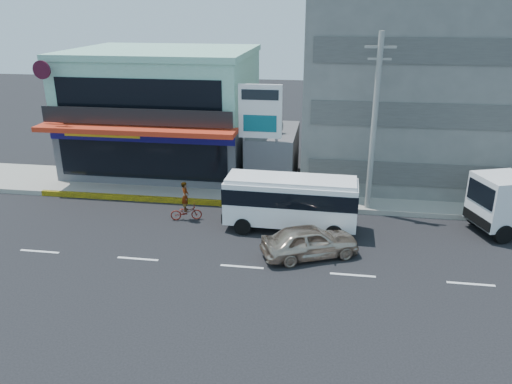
{
  "coord_description": "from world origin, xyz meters",
  "views": [
    {
      "loc": [
        3.67,
        -19.81,
        11.28
      ],
      "look_at": [
        0.05,
        3.92,
        2.2
      ],
      "focal_mm": 35.0,
      "sensor_mm": 36.0,
      "label": 1
    }
  ],
  "objects_px": {
    "concrete_building": "(430,73)",
    "satellite_dish": "(272,133)",
    "billboard": "(260,118)",
    "minibus": "(291,199)",
    "shop_building": "(165,113)",
    "sedan": "(310,241)",
    "motorcycle_rider": "(186,207)",
    "utility_pole_near": "(374,125)"
  },
  "relations": [
    {
      "from": "concrete_building",
      "to": "satellite_dish",
      "type": "distance_m",
      "value": 11.3
    },
    {
      "from": "billboard",
      "to": "minibus",
      "type": "distance_m",
      "value": 6.2
    },
    {
      "from": "shop_building",
      "to": "billboard",
      "type": "relative_size",
      "value": 1.8
    },
    {
      "from": "minibus",
      "to": "sedan",
      "type": "relative_size",
      "value": 1.51
    },
    {
      "from": "motorcycle_rider",
      "to": "satellite_dish",
      "type": "bearing_deg",
      "value": 57.26
    },
    {
      "from": "concrete_building",
      "to": "billboard",
      "type": "relative_size",
      "value": 2.32
    },
    {
      "from": "sedan",
      "to": "shop_building",
      "type": "bearing_deg",
      "value": 17.86
    },
    {
      "from": "shop_building",
      "to": "minibus",
      "type": "bearing_deg",
      "value": -44.17
    },
    {
      "from": "utility_pole_near",
      "to": "minibus",
      "type": "height_order",
      "value": "utility_pole_near"
    },
    {
      "from": "utility_pole_near",
      "to": "minibus",
      "type": "relative_size",
      "value": 1.44
    },
    {
      "from": "concrete_building",
      "to": "utility_pole_near",
      "type": "xyz_separation_m",
      "value": [
        -4.0,
        -7.6,
        -1.85
      ]
    },
    {
      "from": "utility_pole_near",
      "to": "minibus",
      "type": "xyz_separation_m",
      "value": [
        -4.19,
        -2.98,
        -3.42
      ]
    },
    {
      "from": "utility_pole_near",
      "to": "sedan",
      "type": "height_order",
      "value": "utility_pole_near"
    },
    {
      "from": "shop_building",
      "to": "motorcycle_rider",
      "type": "bearing_deg",
      "value": -66.42
    },
    {
      "from": "shop_building",
      "to": "sedan",
      "type": "bearing_deg",
      "value": -48.53
    },
    {
      "from": "concrete_building",
      "to": "minibus",
      "type": "bearing_deg",
      "value": -127.75
    },
    {
      "from": "concrete_building",
      "to": "minibus",
      "type": "height_order",
      "value": "concrete_building"
    },
    {
      "from": "shop_building",
      "to": "motorcycle_rider",
      "type": "xyz_separation_m",
      "value": [
        4.0,
        -9.17,
        -3.26
      ]
    },
    {
      "from": "utility_pole_near",
      "to": "sedan",
      "type": "bearing_deg",
      "value": -116.95
    },
    {
      "from": "billboard",
      "to": "motorcycle_rider",
      "type": "height_order",
      "value": "billboard"
    },
    {
      "from": "billboard",
      "to": "sedan",
      "type": "relative_size",
      "value": 1.5
    },
    {
      "from": "motorcycle_rider",
      "to": "minibus",
      "type": "bearing_deg",
      "value": -3.55
    },
    {
      "from": "concrete_building",
      "to": "billboard",
      "type": "height_order",
      "value": "concrete_building"
    },
    {
      "from": "concrete_building",
      "to": "sedan",
      "type": "relative_size",
      "value": 3.48
    },
    {
      "from": "sedan",
      "to": "motorcycle_rider",
      "type": "bearing_deg",
      "value": 41.28
    },
    {
      "from": "shop_building",
      "to": "billboard",
      "type": "xyz_separation_m",
      "value": [
        7.5,
        -4.75,
        0.93
      ]
    },
    {
      "from": "sedan",
      "to": "minibus",
      "type": "bearing_deg",
      "value": -1.39
    },
    {
      "from": "shop_building",
      "to": "motorcycle_rider",
      "type": "height_order",
      "value": "shop_building"
    },
    {
      "from": "shop_building",
      "to": "motorcycle_rider",
      "type": "relative_size",
      "value": 5.58
    },
    {
      "from": "utility_pole_near",
      "to": "motorcycle_rider",
      "type": "xyz_separation_m",
      "value": [
        -10.0,
        -2.62,
        -4.42
      ]
    },
    {
      "from": "shop_building",
      "to": "utility_pole_near",
      "type": "bearing_deg",
      "value": -25.06
    },
    {
      "from": "utility_pole_near",
      "to": "sedan",
      "type": "xyz_separation_m",
      "value": [
        -3.0,
        -5.9,
        -4.37
      ]
    },
    {
      "from": "billboard",
      "to": "minibus",
      "type": "xyz_separation_m",
      "value": [
        2.31,
        -4.78,
        -3.2
      ]
    },
    {
      "from": "concrete_building",
      "to": "billboard",
      "type": "bearing_deg",
      "value": -151.08
    },
    {
      "from": "sedan",
      "to": "utility_pole_near",
      "type": "bearing_deg",
      "value": -50.56
    },
    {
      "from": "sedan",
      "to": "motorcycle_rider",
      "type": "distance_m",
      "value": 7.73
    },
    {
      "from": "satellite_dish",
      "to": "utility_pole_near",
      "type": "relative_size",
      "value": 0.15
    },
    {
      "from": "billboard",
      "to": "utility_pole_near",
      "type": "bearing_deg",
      "value": -15.48
    },
    {
      "from": "motorcycle_rider",
      "to": "sedan",
      "type": "bearing_deg",
      "value": -25.11
    },
    {
      "from": "minibus",
      "to": "sedan",
      "type": "distance_m",
      "value": 3.29
    },
    {
      "from": "sedan",
      "to": "concrete_building",
      "type": "bearing_deg",
      "value": -51.02
    },
    {
      "from": "billboard",
      "to": "sedan",
      "type": "distance_m",
      "value": 9.42
    }
  ]
}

